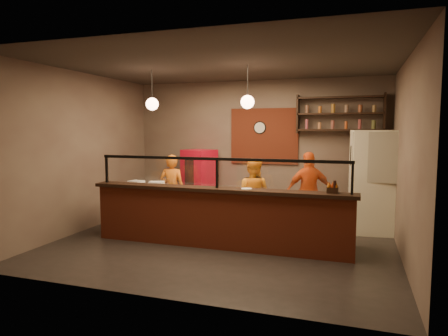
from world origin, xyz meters
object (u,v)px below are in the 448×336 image
(cook_right, at_px, (309,192))
(fridge, at_px, (373,182))
(pizza_dough, at_px, (251,193))
(wall_clock, at_px, (260,128))
(cook_mid, at_px, (253,195))
(red_cooler, at_px, (199,182))
(condiment_caddy, at_px, (333,190))
(pepper_mill, at_px, (335,187))
(cook_left, at_px, (172,189))

(cook_right, distance_m, fridge, 1.27)
(cook_right, height_order, pizza_dough, cook_right)
(wall_clock, xyz_separation_m, cook_right, (1.28, -1.06, -1.29))
(cook_mid, distance_m, red_cooler, 2.05)
(red_cooler, xyz_separation_m, pizza_dough, (1.78, -1.90, 0.12))
(pizza_dough, relative_size, condiment_caddy, 2.57)
(condiment_caddy, bearing_deg, pepper_mill, -53.41)
(red_cooler, distance_m, pizza_dough, 2.60)
(wall_clock, bearing_deg, cook_left, -139.05)
(cook_mid, bearing_deg, red_cooler, -30.95)
(fridge, bearing_deg, pepper_mill, -114.18)
(pizza_dough, bearing_deg, fridge, 33.83)
(wall_clock, height_order, pizza_dough, wall_clock)
(cook_left, relative_size, condiment_caddy, 8.87)
(fridge, xyz_separation_m, pepper_mill, (-0.64, -1.98, 0.14))
(cook_right, bearing_deg, fridge, 169.68)
(fridge, height_order, pizza_dough, fridge)
(cook_left, xyz_separation_m, cook_right, (2.90, 0.34, 0.05))
(cook_mid, bearing_deg, cook_right, -150.38)
(cook_left, xyz_separation_m, fridge, (4.11, 0.62, 0.27))
(condiment_caddy, xyz_separation_m, pepper_mill, (0.03, -0.05, 0.06))
(cook_right, bearing_deg, pizza_dough, 27.37)
(fridge, relative_size, pizza_dough, 4.65)
(fridge, bearing_deg, cook_right, -172.82)
(cook_mid, bearing_deg, pizza_dough, 106.89)
(condiment_caddy, bearing_deg, cook_mid, 143.73)
(red_cooler, bearing_deg, condiment_caddy, -17.03)
(cook_right, height_order, red_cooler, cook_right)
(cook_left, distance_m, fridge, 4.17)
(cook_left, xyz_separation_m, pizza_dough, (1.97, -0.81, 0.15))
(cook_right, xyz_separation_m, pizza_dough, (-0.92, -1.14, 0.10))
(wall_clock, xyz_separation_m, pizza_dough, (0.36, -2.21, -1.19))
(cook_left, bearing_deg, pepper_mill, 152.81)
(cook_mid, bearing_deg, condiment_caddy, 149.46)
(cook_right, height_order, pepper_mill, cook_right)
(wall_clock, height_order, cook_right, wall_clock)
(fridge, distance_m, pepper_mill, 2.08)
(pepper_mill, bearing_deg, wall_clock, 124.04)
(cook_right, distance_m, pizza_dough, 1.47)
(fridge, bearing_deg, red_cooler, 167.01)
(condiment_caddy, bearing_deg, pizza_dough, 161.27)
(cook_mid, xyz_separation_m, condiment_caddy, (1.60, -1.17, 0.36))
(wall_clock, bearing_deg, condiment_caddy, -56.00)
(cook_left, relative_size, cook_mid, 1.02)
(cook_mid, height_order, fridge, fridge)
(red_cooler, bearing_deg, cook_mid, -17.23)
(wall_clock, distance_m, condiment_caddy, 3.41)
(cook_mid, xyz_separation_m, red_cooler, (-1.64, 1.22, 0.04))
(cook_right, relative_size, red_cooler, 1.02)
(red_cooler, bearing_deg, pizza_dough, -27.47)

